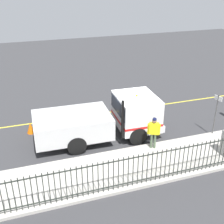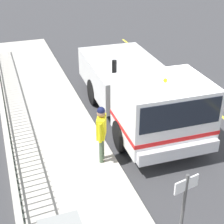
{
  "view_description": "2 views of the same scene",
  "coord_description": "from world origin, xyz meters",
  "px_view_note": "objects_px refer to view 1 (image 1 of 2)",
  "views": [
    {
      "loc": [
        13.43,
        -5.59,
        8.08
      ],
      "look_at": [
        0.34,
        -1.23,
        1.44
      ],
      "focal_mm": 46.38,
      "sensor_mm": 36.0,
      "label": 1
    },
    {
      "loc": [
        4.69,
        7.73,
        6.01
      ],
      "look_at": [
        1.65,
        -0.86,
        0.98
      ],
      "focal_mm": 54.83,
      "sensor_mm": 36.0,
      "label": 2
    }
  ],
  "objects_px": {
    "work_truck": "(108,117)",
    "worker_standing": "(154,130)",
    "traffic_cone": "(31,128)",
    "street_sign": "(216,110)"
  },
  "relations": [
    {
      "from": "worker_standing",
      "to": "traffic_cone",
      "type": "distance_m",
      "value": 6.87
    },
    {
      "from": "work_truck",
      "to": "worker_standing",
      "type": "relative_size",
      "value": 3.97
    },
    {
      "from": "traffic_cone",
      "to": "street_sign",
      "type": "bearing_deg",
      "value": 69.86
    },
    {
      "from": "street_sign",
      "to": "traffic_cone",
      "type": "bearing_deg",
      "value": -110.14
    },
    {
      "from": "work_truck",
      "to": "traffic_cone",
      "type": "xyz_separation_m",
      "value": [
        -1.8,
        -3.98,
        -0.9
      ]
    },
    {
      "from": "traffic_cone",
      "to": "street_sign",
      "type": "distance_m",
      "value": 10.15
    },
    {
      "from": "worker_standing",
      "to": "street_sign",
      "type": "xyz_separation_m",
      "value": [
        -0.28,
        3.76,
        0.39
      ]
    },
    {
      "from": "worker_standing",
      "to": "traffic_cone",
      "type": "relative_size",
      "value": 2.72
    },
    {
      "from": "worker_standing",
      "to": "street_sign",
      "type": "distance_m",
      "value": 3.79
    },
    {
      "from": "street_sign",
      "to": "worker_standing",
      "type": "bearing_deg",
      "value": -85.7
    }
  ]
}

